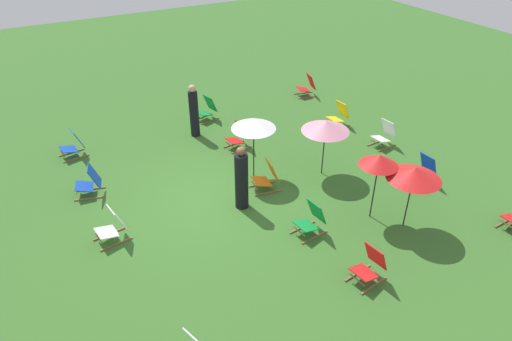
% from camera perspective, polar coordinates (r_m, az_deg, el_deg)
% --- Properties ---
extents(ground_plane, '(40.00, 40.00, 0.00)m').
position_cam_1_polar(ground_plane, '(11.88, -5.08, -3.54)').
color(ground_plane, '#386B28').
extents(deckchair_0, '(0.58, 0.82, 0.83)m').
position_cam_1_polar(deckchair_0, '(9.74, 13.97, -11.43)').
color(deckchair_0, olive).
rests_on(deckchair_0, ground).
extents(deckchair_1, '(0.54, 0.80, 0.83)m').
position_cam_1_polar(deckchair_1, '(14.57, 15.71, 4.32)').
color(deckchair_1, olive).
rests_on(deckchair_1, ground).
extents(deckchair_2, '(0.57, 0.82, 0.83)m').
position_cam_1_polar(deckchair_2, '(10.88, -17.42, -6.64)').
color(deckchair_2, olive).
rests_on(deckchair_2, ground).
extents(deckchair_3, '(0.52, 0.79, 0.83)m').
position_cam_1_polar(deckchair_3, '(15.47, 10.29, 6.76)').
color(deckchair_3, olive).
rests_on(deckchair_3, ground).
extents(deckchair_4, '(0.64, 0.85, 0.83)m').
position_cam_1_polar(deckchair_4, '(15.75, -6.12, 7.59)').
color(deckchair_4, olive).
rests_on(deckchair_4, ground).
extents(deckchair_5, '(0.59, 0.82, 0.83)m').
position_cam_1_polar(deckchair_5, '(12.01, 1.39, -0.81)').
color(deckchair_5, olive).
rests_on(deckchair_5, ground).
extents(deckchair_6, '(0.56, 0.81, 0.83)m').
position_cam_1_polar(deckchair_6, '(10.65, 6.86, -6.09)').
color(deckchair_6, olive).
rests_on(deckchair_6, ground).
extents(deckchair_8, '(0.51, 0.78, 0.83)m').
position_cam_1_polar(deckchair_8, '(13.06, 20.10, -0.02)').
color(deckchair_8, olive).
rests_on(deckchair_8, ground).
extents(deckchair_9, '(0.62, 0.84, 0.83)m').
position_cam_1_polar(deckchair_9, '(17.64, 6.39, 10.39)').
color(deckchair_9, olive).
rests_on(deckchair_9, ground).
extents(deckchair_11, '(0.57, 0.82, 0.83)m').
position_cam_1_polar(deckchair_11, '(13.94, -2.15, 4.27)').
color(deckchair_11, olive).
rests_on(deckchair_11, ground).
extents(deckchair_12, '(0.56, 0.81, 0.83)m').
position_cam_1_polar(deckchair_12, '(14.51, -21.79, 3.00)').
color(deckchair_12, olive).
rests_on(deckchair_12, ground).
extents(deckchair_13, '(0.66, 0.86, 0.83)m').
position_cam_1_polar(deckchair_13, '(12.55, -19.99, -1.40)').
color(deckchair_13, olive).
rests_on(deckchair_13, ground).
extents(umbrella_0, '(0.91, 0.91, 1.74)m').
position_cam_1_polar(umbrella_0, '(10.72, 15.08, 1.23)').
color(umbrella_0, black).
rests_on(umbrella_0, ground).
extents(umbrella_1, '(1.23, 1.23, 1.64)m').
position_cam_1_polar(umbrella_1, '(10.70, 19.13, -0.30)').
color(umbrella_1, black).
rests_on(umbrella_1, ground).
extents(umbrella_2, '(1.18, 1.18, 1.76)m').
position_cam_1_polar(umbrella_2, '(11.93, -0.30, 5.87)').
color(umbrella_2, black).
rests_on(umbrella_2, ground).
extents(umbrella_3, '(1.29, 1.29, 1.64)m').
position_cam_1_polar(umbrella_3, '(12.24, 8.68, 5.54)').
color(umbrella_3, black).
rests_on(umbrella_3, ground).
extents(person_0, '(0.46, 0.46, 1.71)m').
position_cam_1_polar(person_0, '(11.13, -1.82, -1.15)').
color(person_0, black).
rests_on(person_0, ground).
extents(person_1, '(0.35, 0.35, 1.71)m').
position_cam_1_polar(person_1, '(14.55, -7.74, 7.28)').
color(person_1, black).
rests_on(person_1, ground).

